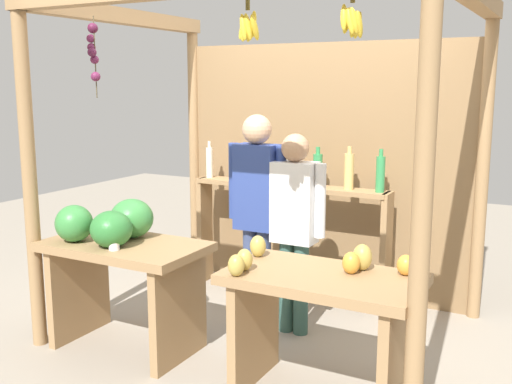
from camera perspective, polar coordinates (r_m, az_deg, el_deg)
ground_plane at (r=4.73m, az=1.19°, el=-12.85°), size 12.00×12.00×0.00m
market_stall at (r=4.78m, az=3.75°, el=5.17°), size 2.80×2.13×2.45m
fruit_counter_left at (r=4.32m, az=-12.84°, el=-5.74°), size 1.13×0.66×1.05m
fruit_counter_right at (r=3.60m, az=6.21°, el=-10.86°), size 1.13×0.65×0.93m
bottle_shelf_unit at (r=5.22m, az=3.31°, el=-1.44°), size 1.80×0.22×1.35m
vendor_man at (r=4.54m, az=0.08°, el=-0.86°), size 0.48×0.22×1.63m
vendor_woman at (r=4.42m, az=3.67°, el=-2.38°), size 0.48×0.20×1.50m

